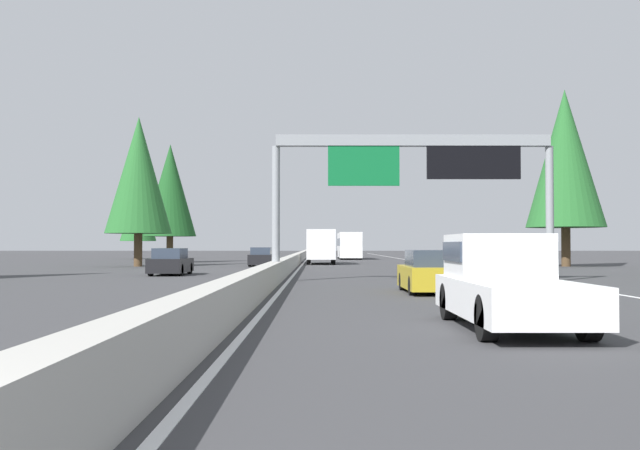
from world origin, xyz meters
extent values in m
plane|color=#38383A|center=(60.00, 0.00, 0.00)|extent=(320.00, 320.00, 0.00)
cube|color=#ADAAA3|center=(80.00, 0.30, 0.45)|extent=(180.00, 0.56, 0.90)
cube|color=silver|center=(70.00, -11.52, 0.01)|extent=(160.00, 0.16, 0.01)
cube|color=silver|center=(70.00, -0.25, 0.01)|extent=(160.00, 0.16, 0.01)
cylinder|color=gray|center=(32.07, 0.30, 3.05)|extent=(0.36, 0.36, 6.09)
cylinder|color=gray|center=(32.07, -12.02, 3.05)|extent=(0.36, 0.36, 6.09)
cube|color=gray|center=(32.07, -5.86, 6.34)|extent=(0.50, 12.32, 0.50)
cube|color=#0C602D|center=(31.92, -3.64, 5.24)|extent=(0.12, 3.20, 1.90)
cube|color=black|center=(31.92, -8.57, 5.34)|extent=(0.16, 4.20, 1.50)
cube|color=white|center=(13.17, -5.33, 0.61)|extent=(5.60, 2.00, 0.70)
cube|color=white|center=(14.18, -5.33, 1.41)|extent=(2.24, 1.84, 0.90)
cube|color=#2D3847|center=(14.18, -5.33, 1.50)|extent=(2.02, 1.92, 0.41)
cylinder|color=black|center=(15.02, -4.47, 0.40)|extent=(0.80, 0.28, 0.80)
cylinder|color=black|center=(15.02, -6.19, 0.40)|extent=(0.80, 0.28, 0.80)
cylinder|color=black|center=(11.32, -4.47, 0.40)|extent=(0.80, 0.28, 0.80)
cylinder|color=black|center=(11.32, -6.19, 0.40)|extent=(0.80, 0.28, 0.80)
cube|color=#AD931E|center=(24.33, -5.46, 0.53)|extent=(4.40, 1.80, 0.76)
cube|color=#2D3847|center=(24.11, -5.46, 1.19)|extent=(2.46, 1.51, 0.56)
cylinder|color=black|center=(25.74, -4.67, 0.32)|extent=(0.64, 0.22, 0.64)
cylinder|color=black|center=(25.74, -6.25, 0.32)|extent=(0.64, 0.22, 0.64)
cylinder|color=black|center=(22.92, -4.67, 0.32)|extent=(0.64, 0.22, 0.64)
cylinder|color=black|center=(22.92, -6.25, 0.32)|extent=(0.64, 0.22, 0.64)
cube|color=white|center=(62.51, -1.83, 1.70)|extent=(6.12, 2.40, 2.50)
cube|color=black|center=(66.76, -1.83, 1.40)|extent=(2.38, 2.30, 1.90)
cylinder|color=black|center=(66.59, -0.77, 0.45)|extent=(0.90, 0.28, 0.90)
cylinder|color=black|center=(66.59, -2.89, 0.45)|extent=(0.90, 0.28, 0.90)
cylinder|color=black|center=(60.81, -0.77, 0.45)|extent=(0.90, 0.28, 0.90)
cylinder|color=black|center=(60.81, -2.89, 0.45)|extent=(0.90, 0.28, 0.90)
cube|color=white|center=(86.81, -5.25, 1.65)|extent=(11.50, 2.50, 2.90)
cube|color=#2D3847|center=(86.81, -5.25, 2.01)|extent=(11.04, 2.55, 0.84)
cylinder|color=black|center=(90.83, -4.15, 0.50)|extent=(1.00, 0.30, 1.00)
cylinder|color=black|center=(90.83, -6.35, 0.50)|extent=(1.00, 0.30, 1.00)
cylinder|color=black|center=(82.78, -4.15, 0.50)|extent=(1.00, 0.30, 1.00)
cylinder|color=black|center=(82.78, -6.35, 0.50)|extent=(1.00, 0.30, 1.00)
cube|color=black|center=(56.85, 2.83, 0.53)|extent=(4.40, 1.80, 0.76)
cube|color=#2D3847|center=(56.63, 2.83, 1.19)|extent=(2.46, 1.51, 0.56)
cylinder|color=black|center=(58.25, 3.62, 0.32)|extent=(0.64, 0.22, 0.64)
cylinder|color=black|center=(58.25, 2.04, 0.32)|extent=(0.64, 0.22, 0.64)
cylinder|color=black|center=(55.44, 3.62, 0.32)|extent=(0.64, 0.22, 0.64)
cylinder|color=black|center=(55.44, 2.04, 0.32)|extent=(0.64, 0.22, 0.64)
cube|color=black|center=(39.62, 6.51, 0.53)|extent=(4.40, 1.80, 0.76)
cube|color=#2D3847|center=(39.40, 6.51, 1.19)|extent=(2.46, 1.51, 0.56)
cylinder|color=black|center=(41.03, 7.30, 0.32)|extent=(0.64, 0.22, 0.64)
cylinder|color=black|center=(41.03, 5.72, 0.32)|extent=(0.64, 0.22, 0.64)
cylinder|color=black|center=(38.22, 7.30, 0.32)|extent=(0.64, 0.22, 0.64)
cylinder|color=black|center=(38.22, 5.72, 0.32)|extent=(0.64, 0.22, 0.64)
cylinder|color=#4C3823|center=(55.84, -20.65, 1.50)|extent=(0.69, 0.69, 3.01)
cone|color=#236028|center=(55.84, -20.65, 8.35)|extent=(6.02, 6.02, 10.67)
cylinder|color=#4C3823|center=(55.93, 12.27, 1.27)|extent=(0.64, 0.64, 2.55)
cone|color=#236028|center=(55.93, 12.27, 7.06)|extent=(5.09, 5.09, 9.03)
cylinder|color=#4C3823|center=(69.76, 12.59, 1.24)|extent=(0.63, 0.63, 2.49)
cone|color=#194C1E|center=(69.76, 12.59, 6.90)|extent=(4.98, 4.98, 8.83)
cylinder|color=#4C3823|center=(87.66, 19.97, 1.07)|extent=(0.59, 0.59, 2.14)
cone|color=#236028|center=(87.66, 19.97, 5.94)|extent=(4.29, 4.29, 7.60)
camera|label=1|loc=(-1.31, -1.62, 1.63)|focal=41.80mm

